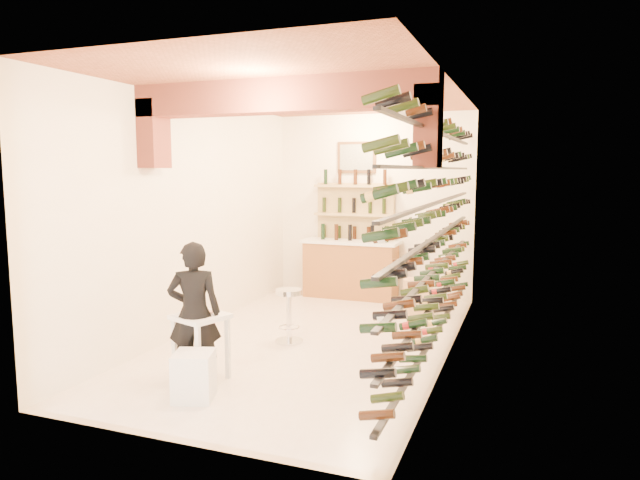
{
  "coord_description": "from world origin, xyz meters",
  "views": [
    {
      "loc": [
        2.61,
        -6.72,
        2.22
      ],
      "look_at": [
        0.0,
        0.3,
        1.3
      ],
      "focal_mm": 31.81,
      "sensor_mm": 36.0,
      "label": 1
    }
  ],
  "objects_px": {
    "white_stool": "(194,376)",
    "crate_lower": "(417,305)",
    "tasting_table": "(201,326)",
    "person": "(194,313)",
    "back_counter": "(351,267)",
    "chrome_barstool": "(289,312)",
    "wine_rack": "(432,228)"
  },
  "relations": [
    {
      "from": "wine_rack",
      "to": "crate_lower",
      "type": "relative_size",
      "value": 11.19
    },
    {
      "from": "person",
      "to": "crate_lower",
      "type": "distance_m",
      "value": 4.02
    },
    {
      "from": "wine_rack",
      "to": "white_stool",
      "type": "xyz_separation_m",
      "value": [
        -1.93,
        -2.17,
        -1.32
      ]
    },
    {
      "from": "white_stool",
      "to": "tasting_table",
      "type": "bearing_deg",
      "value": 114.35
    },
    {
      "from": "back_counter",
      "to": "chrome_barstool",
      "type": "height_order",
      "value": "back_counter"
    },
    {
      "from": "person",
      "to": "crate_lower",
      "type": "height_order",
      "value": "person"
    },
    {
      "from": "wine_rack",
      "to": "crate_lower",
      "type": "height_order",
      "value": "wine_rack"
    },
    {
      "from": "back_counter",
      "to": "chrome_barstool",
      "type": "xyz_separation_m",
      "value": [
        0.04,
        -2.8,
        -0.13
      ]
    },
    {
      "from": "wine_rack",
      "to": "back_counter",
      "type": "xyz_separation_m",
      "value": [
        -1.83,
        2.65,
        -1.02
      ]
    },
    {
      "from": "person",
      "to": "crate_lower",
      "type": "relative_size",
      "value": 2.95
    },
    {
      "from": "tasting_table",
      "to": "chrome_barstool",
      "type": "distance_m",
      "value": 1.58
    },
    {
      "from": "person",
      "to": "back_counter",
      "type": "bearing_deg",
      "value": -120.23
    },
    {
      "from": "chrome_barstool",
      "to": "crate_lower",
      "type": "distance_m",
      "value": 2.38
    },
    {
      "from": "white_stool",
      "to": "crate_lower",
      "type": "distance_m",
      "value": 4.24
    },
    {
      "from": "wine_rack",
      "to": "tasting_table",
      "type": "bearing_deg",
      "value": -141.95
    },
    {
      "from": "back_counter",
      "to": "chrome_barstool",
      "type": "bearing_deg",
      "value": -89.24
    },
    {
      "from": "tasting_table",
      "to": "crate_lower",
      "type": "xyz_separation_m",
      "value": [
        1.66,
        3.5,
        -0.43
      ]
    },
    {
      "from": "wine_rack",
      "to": "back_counter",
      "type": "bearing_deg",
      "value": 124.66
    },
    {
      "from": "back_counter",
      "to": "tasting_table",
      "type": "relative_size",
      "value": 1.98
    },
    {
      "from": "white_stool",
      "to": "wine_rack",
      "type": "bearing_deg",
      "value": 48.37
    },
    {
      "from": "crate_lower",
      "to": "chrome_barstool",
      "type": "bearing_deg",
      "value": -123.46
    },
    {
      "from": "wine_rack",
      "to": "white_stool",
      "type": "bearing_deg",
      "value": -131.63
    },
    {
      "from": "back_counter",
      "to": "person",
      "type": "bearing_deg",
      "value": -94.1
    },
    {
      "from": "tasting_table",
      "to": "person",
      "type": "height_order",
      "value": "person"
    },
    {
      "from": "tasting_table",
      "to": "chrome_barstool",
      "type": "height_order",
      "value": "tasting_table"
    },
    {
      "from": "white_stool",
      "to": "person",
      "type": "relative_size",
      "value": 0.31
    },
    {
      "from": "person",
      "to": "chrome_barstool",
      "type": "relative_size",
      "value": 2.15
    },
    {
      "from": "chrome_barstool",
      "to": "wine_rack",
      "type": "bearing_deg",
      "value": 4.8
    },
    {
      "from": "chrome_barstool",
      "to": "crate_lower",
      "type": "xyz_separation_m",
      "value": [
        1.3,
        1.97,
        -0.25
      ]
    },
    {
      "from": "person",
      "to": "tasting_table",
      "type": "bearing_deg",
      "value": -117.19
    },
    {
      "from": "wine_rack",
      "to": "crate_lower",
      "type": "xyz_separation_m",
      "value": [
        -0.49,
        1.82,
        -1.4
      ]
    },
    {
      "from": "white_stool",
      "to": "back_counter",
      "type": "bearing_deg",
      "value": 88.86
    }
  ]
}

